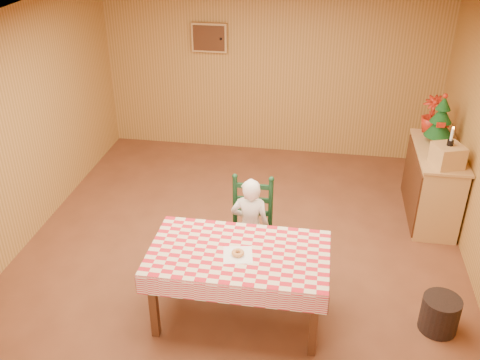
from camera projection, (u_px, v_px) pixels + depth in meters
name	position (u px, v px, depth m)	size (l,w,h in m)	color
ground	(237.00, 263.00, 5.95)	(6.00, 6.00, 0.00)	brown
cabin_walls	(245.00, 91.00, 5.52)	(5.10, 6.05, 2.65)	#B48441
dining_table	(239.00, 259.00, 4.89)	(1.66, 0.96, 0.77)	#4D2814
ladder_chair	(251.00, 228.00, 5.66)	(0.44, 0.40, 1.08)	black
seated_child	(250.00, 226.00, 5.58)	(0.41, 0.27, 1.12)	silver
napkin	(238.00, 255.00, 4.81)	(0.26, 0.26, 0.00)	white
donut	(238.00, 253.00, 4.80)	(0.12, 0.12, 0.04)	#C78547
shelf_unit	(432.00, 184.00, 6.57)	(0.54, 1.24, 0.93)	tan
crate	(448.00, 155.00, 5.94)	(0.30, 0.30, 0.25)	tan
christmas_tree	(441.00, 120.00, 6.42)	(0.34, 0.34, 0.62)	#4D2814
flower_arrangement	(432.00, 114.00, 6.71)	(0.26, 0.26, 0.47)	#A71F0F
candle_set	(451.00, 140.00, 5.85)	(0.07, 0.07, 0.22)	black
storage_bin	(440.00, 314.00, 4.99)	(0.35, 0.35, 0.35)	black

